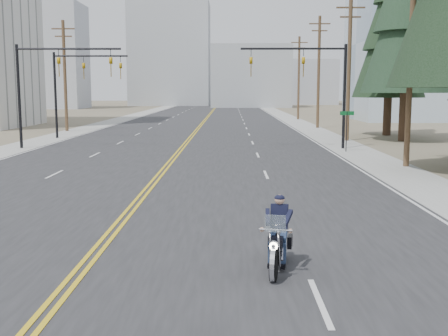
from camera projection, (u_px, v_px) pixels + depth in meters
road at (206, 119)px, 75.96m from camera, size 20.00×200.00×0.01m
sidewalk_left at (121, 119)px, 76.08m from camera, size 3.00×200.00×0.01m
sidewalk_right at (291, 119)px, 75.84m from camera, size 3.00×200.00×0.01m
traffic_mast_left at (48, 76)px, 37.74m from camera, size 7.10×0.26×7.00m
traffic_mast_right at (315, 75)px, 37.55m from camera, size 7.10×0.26×7.00m
traffic_mast_far at (75, 79)px, 45.68m from camera, size 6.10×0.26×7.00m
street_sign at (347, 124)px, 35.99m from camera, size 0.90×0.06×2.62m
utility_pole_b at (411, 50)px, 28.46m from camera, size 2.20×0.30×11.50m
utility_pole_c at (349, 67)px, 43.35m from camera, size 2.20×0.30×11.00m
utility_pole_d at (319, 70)px, 58.17m from camera, size 2.20×0.30×11.50m
utility_pole_e at (299, 77)px, 75.04m from camera, size 2.20×0.30×11.00m
utility_pole_left at (65, 74)px, 53.55m from camera, size 2.20×0.30×10.50m
glass_building at (447, 44)px, 74.24m from camera, size 24.00×16.00×20.00m
haze_bldg_a at (50, 56)px, 119.38m from camera, size 14.00×12.00×22.00m
haze_bldg_b at (250, 77)px, 129.37m from camera, size 18.00×14.00×14.00m
haze_bldg_c at (411, 65)px, 113.90m from camera, size 16.00×12.00×18.00m
haze_bldg_d at (170, 54)px, 143.61m from camera, size 20.00×15.00×26.00m
haze_bldg_e at (309, 82)px, 154.09m from camera, size 14.00×14.00×12.00m
haze_bldg_f at (9, 73)px, 134.81m from camera, size 12.00×12.00×16.00m
motorcyclist at (278, 234)px, 12.40m from camera, size 1.29×2.25×1.66m
conifer_far at (391, 24)px, 48.20m from camera, size 6.21×6.21×16.65m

